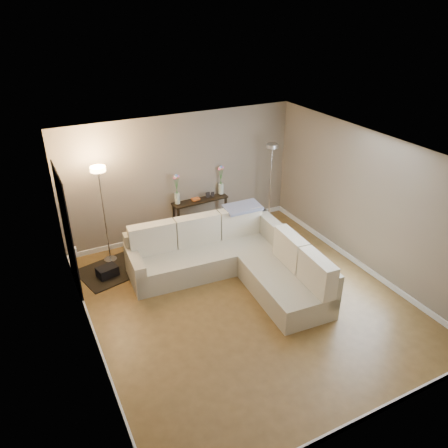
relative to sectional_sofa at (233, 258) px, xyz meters
name	(u,v)px	position (x,y,z in m)	size (l,w,h in m)	color
floor	(245,301)	(-0.16, -0.77, -0.38)	(5.00, 5.50, 0.01)	brown
ceiling	(249,154)	(-0.16, -0.77, 2.23)	(5.00, 5.50, 0.01)	white
wall_back	(181,176)	(-0.16, 1.99, 0.93)	(5.00, 0.02, 2.60)	gray
wall_front	(374,345)	(-0.16, -3.53, 0.93)	(5.00, 0.02, 2.60)	gray
wall_left	(84,274)	(-2.67, -0.77, 0.93)	(0.02, 5.50, 2.60)	gray
wall_right	(368,203)	(2.35, -0.77, 0.93)	(0.02, 5.50, 2.60)	gray
baseboard_back	(184,230)	(-0.16, 1.96, -0.32)	(5.00, 0.03, 0.10)	white
baseboard_front	(356,422)	(-0.16, -3.51, -0.32)	(5.00, 0.03, 0.10)	white
baseboard_left	(98,345)	(-2.65, -0.77, -0.32)	(0.03, 5.50, 0.10)	white
baseboard_right	(357,262)	(2.32, -0.77, -0.32)	(0.03, 5.50, 0.10)	white
doorway	(68,233)	(-2.64, 0.93, 0.73)	(0.02, 1.20, 2.20)	black
switch_plate	(76,251)	(-2.64, 0.08, 0.83)	(0.02, 0.08, 0.12)	white
sectional_sofa	(233,258)	(0.00, 0.00, 0.00)	(2.91, 2.92, 1.00)	#BDB599
throw_blanket	(243,207)	(0.56, 0.67, 0.62)	(0.72, 0.41, 0.05)	gray
console_table	(197,214)	(0.11, 1.87, 0.05)	(1.24, 0.39, 0.76)	black
leaning_mirror	(196,181)	(0.18, 2.04, 0.75)	(0.87, 0.08, 0.68)	black
table_decor	(200,198)	(0.19, 1.85, 0.44)	(0.52, 0.12, 0.12)	orange
flower_vase_left	(177,191)	(-0.33, 1.85, 0.68)	(0.14, 0.12, 0.65)	silver
flower_vase_right	(221,182)	(0.71, 1.91, 0.68)	(0.14, 0.12, 0.65)	silver
floor_lamp_lit	(102,196)	(-1.90, 1.55, 1.00)	(0.33, 0.33, 1.94)	silver
floor_lamp_unlit	(271,168)	(1.76, 1.56, 0.93)	(0.28, 0.28, 1.85)	silver
charcoal_rug	(115,270)	(-1.91, 1.16, -0.36)	(1.27, 0.95, 0.02)	black
black_bag	(107,272)	(-2.08, 1.01, -0.29)	(0.36, 0.25, 0.23)	black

